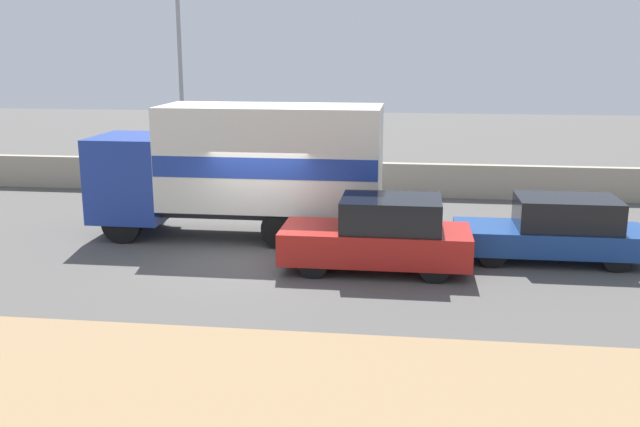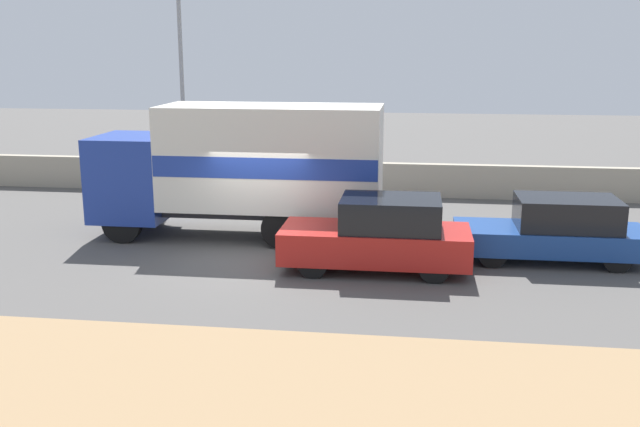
# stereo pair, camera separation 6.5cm
# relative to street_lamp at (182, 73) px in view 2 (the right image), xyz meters

# --- Properties ---
(ground_plane) EXTENTS (80.00, 80.00, 0.00)m
(ground_plane) POSITION_rel_street_lamp_xyz_m (4.13, -7.40, -4.19)
(ground_plane) COLOR #514F4C
(dirt_shoulder_foreground) EXTENTS (60.00, 4.09, 0.04)m
(dirt_shoulder_foreground) POSITION_rel_street_lamp_xyz_m (4.13, -14.07, -4.17)
(dirt_shoulder_foreground) COLOR #937551
(dirt_shoulder_foreground) RESTS_ON ground_plane
(stone_wall_backdrop) EXTENTS (60.00, 0.35, 1.15)m
(stone_wall_backdrop) POSITION_rel_street_lamp_xyz_m (4.13, 0.50, -3.61)
(stone_wall_backdrop) COLOR #A39984
(stone_wall_backdrop) RESTS_ON ground_plane
(street_lamp) EXTENTS (0.56, 0.28, 7.26)m
(street_lamp) POSITION_rel_street_lamp_xyz_m (0.00, 0.00, 0.00)
(street_lamp) COLOR gray
(street_lamp) RESTS_ON ground_plane
(box_truck) EXTENTS (7.72, 2.34, 3.57)m
(box_truck) POSITION_rel_street_lamp_xyz_m (3.52, -5.55, -2.19)
(box_truck) COLOR navy
(box_truck) RESTS_ON ground_plane
(car_hatchback) EXTENTS (4.34, 1.81, 1.72)m
(car_hatchback) POSITION_rel_street_lamp_xyz_m (7.24, -8.03, -3.35)
(car_hatchback) COLOR #B21E19
(car_hatchback) RESTS_ON ground_plane
(car_sedan_second) EXTENTS (4.52, 1.71, 1.57)m
(car_sedan_second) POSITION_rel_street_lamp_xyz_m (11.40, -6.76, -3.42)
(car_sedan_second) COLOR navy
(car_sedan_second) RESTS_ON ground_plane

